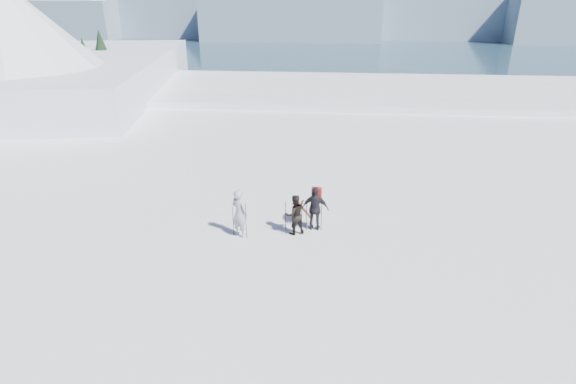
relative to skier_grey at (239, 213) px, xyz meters
name	(u,v)px	position (x,y,z in m)	size (l,w,h in m)	color
lake_basin	(335,159)	(3.72, 27.18, -7.41)	(820.00, 820.00, 71.62)	white
far_mountain_range	(366,13)	(33.32, 451.97, -8.10)	(770.00, 110.00, 53.00)	slate
near_ridge	(65,124)	(-22.84, 26.53, -4.39)	(31.37, 35.68, 25.62)	white
skier_grey	(239,213)	(0.00, 0.00, 0.00)	(0.66, 0.44, 1.82)	#979BA5
skier_dark	(294,215)	(1.95, 0.35, -0.15)	(0.74, 0.58, 1.53)	black
skier_pack	(315,209)	(2.69, 0.74, -0.06)	(1.00, 0.41, 1.70)	black
backpack	(317,178)	(2.72, 0.99, 1.07)	(0.36, 0.20, 0.56)	red
ski_poles	(283,218)	(1.55, 0.28, -0.26)	(3.18, 0.82, 1.36)	black
skis_loose	(302,209)	(2.09, 2.40, -0.90)	(0.77, 1.70, 0.03)	black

